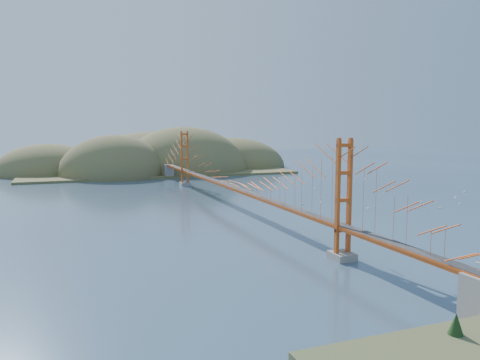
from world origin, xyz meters
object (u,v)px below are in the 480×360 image
object	(u,v)px
sailboat_2	(421,202)
sailboat_1	(383,193)
bridge	(233,163)
sailboat_0	(321,202)

from	to	relation	value
sailboat_2	sailboat_1	distance (m)	10.76
bridge	sailboat_1	xyz separation A→B (m)	(31.72, 4.12, -6.87)
sailboat_2	sailboat_0	world-z (taller)	sailboat_0
sailboat_2	sailboat_1	xyz separation A→B (m)	(0.77, 10.73, -0.01)
bridge	sailboat_0	bearing A→B (deg)	-1.09
sailboat_2	sailboat_0	bearing A→B (deg)	157.69
sailboat_1	sailboat_0	size ratio (longest dim) A/B	0.81
sailboat_0	sailboat_1	bearing A→B (deg)	15.28
sailboat_2	sailboat_1	size ratio (longest dim) A/B	1.17
sailboat_1	sailboat_0	xyz separation A→B (m)	(-16.16, -4.41, 0.02)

